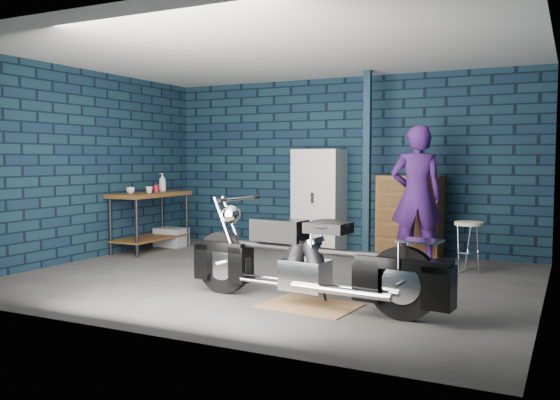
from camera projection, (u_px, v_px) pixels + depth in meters
The scene contains 15 objects.
ground at pixel (271, 278), 7.14m from camera, with size 6.00×6.00×0.00m, color #55524F.
room_walls at pixel (291, 122), 7.50m from camera, with size 6.02×5.01×2.71m.
support_post at pixel (367, 165), 8.54m from camera, with size 0.10×0.10×2.70m, color #112636.
workbench at pixel (150, 222), 9.25m from camera, with size 0.60×1.40×0.91m, color brown.
drip_mat at pixel (310, 305), 5.79m from camera, with size 0.89×0.67×0.01m, color olive.
motorcycle at pixel (311, 253), 5.75m from camera, with size 2.37×0.64×1.04m, color black, non-canonical shape.
person at pixel (416, 196), 7.94m from camera, with size 0.69×0.45×1.88m, color #401B68.
storage_bin at pixel (171, 237), 9.71m from camera, with size 0.49×0.35×0.30m, color gray.
locker at pixel (319, 200), 9.21m from camera, with size 0.74×0.53×1.58m, color silver.
tool_chest at pixel (410, 217), 8.59m from camera, with size 0.90×0.50×1.19m, color brown.
shop_stool at pixel (468, 247), 7.49m from camera, with size 0.35×0.35×0.64m, color beige, non-canonical shape.
cup_a at pixel (130, 190), 8.96m from camera, with size 0.12×0.12×0.10m, color beige.
cup_b at pixel (149, 190), 9.07m from camera, with size 0.11×0.11×0.10m, color beige.
mug_red at pixel (156, 189), 9.28m from camera, with size 0.09×0.09×0.12m, color maroon.
bottle at pixel (162, 182), 9.52m from camera, with size 0.11×0.11×0.30m, color gray.
Camera 1 is at (3.24, -6.27, 1.44)m, focal length 38.00 mm.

